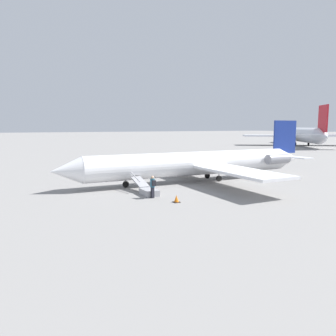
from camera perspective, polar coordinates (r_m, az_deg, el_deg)
name	(u,v)px	position (r m, az deg, el deg)	size (l,w,h in m)	color
ground_plane	(194,181)	(33.29, 4.62, -2.35)	(600.00, 600.00, 0.00)	gray
airplane_main	(202,163)	(33.48, 5.93, 0.90)	(28.24, 21.41, 6.22)	white
airplane_far_center	(300,134)	(104.76, 21.97, 5.44)	(30.64, 38.90, 10.66)	silver
boarding_stairs	(147,190)	(26.93, -3.64, -3.84)	(1.19, 4.06, 1.59)	#99999E
passenger	(153,185)	(25.41, -2.69, -3.03)	(0.36, 0.55, 1.74)	#23232D
traffic_cone_near_stairs	(176,199)	(24.12, 1.47, -5.42)	(0.49, 0.49, 0.54)	black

